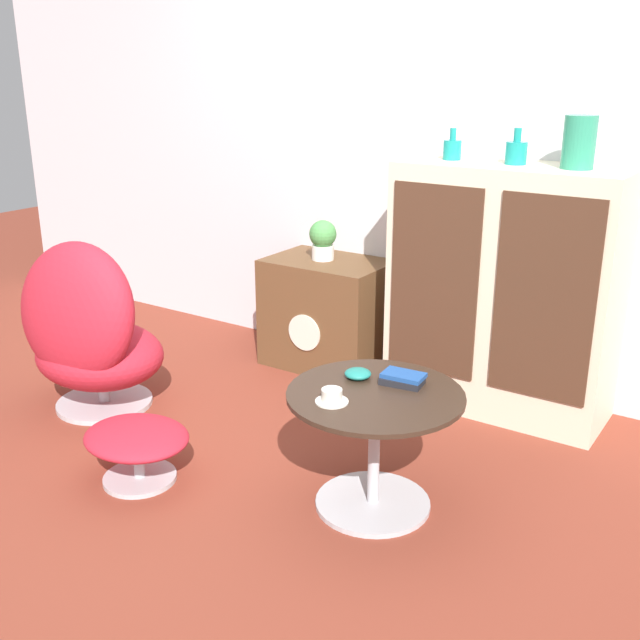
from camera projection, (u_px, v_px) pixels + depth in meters
The scene contains 14 objects.
ground_plane at pixel (228, 493), 2.96m from camera, with size 12.00×12.00×0.00m, color brown.
wall_back at pixel (423, 128), 3.81m from camera, with size 6.40×0.06×2.60m.
sideboard at pixel (503, 291), 3.54m from camera, with size 1.04×0.45×1.19m.
tv_console at pixel (328, 313), 4.15m from camera, with size 0.66×0.46×0.60m.
egg_chair at pixel (89, 335), 3.56m from camera, with size 0.72×0.67×0.87m.
ottoman at pixel (137, 442), 3.00m from camera, with size 0.45×0.38×0.24m.
coffee_table at pixel (374, 433), 2.79m from camera, with size 0.66×0.66×0.47m.
vase_leftmost at pixel (452, 149), 3.49m from camera, with size 0.08×0.08×0.15m.
vase_inner_left at pixel (516, 152), 3.33m from camera, with size 0.10×0.10×0.16m.
vase_inner_right at pixel (579, 142), 3.17m from camera, with size 0.14×0.14×0.22m.
potted_plant at pixel (323, 239), 4.04m from camera, with size 0.15×0.15×0.22m.
teacup at pixel (332, 397), 2.65m from camera, with size 0.12×0.12×0.05m.
book_stack at pixel (403, 379), 2.80m from camera, with size 0.17×0.12×0.04m.
bowl at pixel (358, 374), 2.85m from camera, with size 0.10×0.10×0.04m.
Camera 1 is at (1.73, -1.95, 1.61)m, focal length 42.00 mm.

